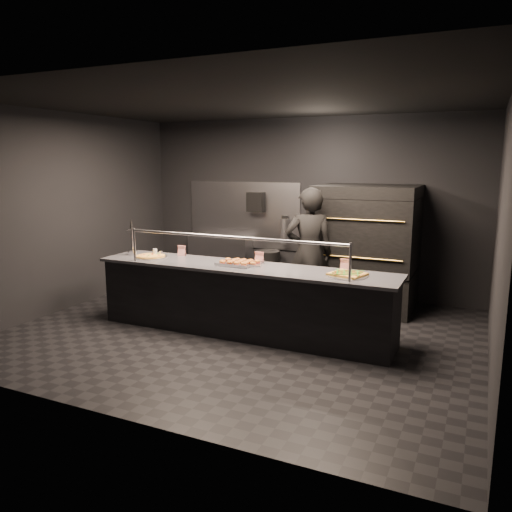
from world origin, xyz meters
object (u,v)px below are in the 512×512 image
towel_dispenser (256,202)px  trash_bin (268,271)px  slider_tray_b (245,263)px  pizza_oven (366,247)px  round_pizza (151,256)px  service_counter (243,299)px  prep_shelf (221,260)px  square_pizza (347,274)px  slider_tray_a (236,263)px  beer_tap (132,245)px  fire_extinguisher (285,231)px  worker (309,253)px

towel_dispenser → trash_bin: towel_dispenser is taller
slider_tray_b → trash_bin: 2.29m
pizza_oven → slider_tray_b: (-1.20, -1.82, -0.02)m
towel_dispenser → round_pizza: (-0.55, -2.41, -0.61)m
service_counter → prep_shelf: 2.82m
service_counter → square_pizza: (1.40, -0.00, 0.47)m
slider_tray_a → trash_bin: bearing=102.5°
service_counter → slider_tray_a: service_counter is taller
beer_tap → round_pizza: size_ratio=1.14×
fire_extinguisher → beer_tap: 2.78m
slider_tray_b → worker: 1.14m
slider_tray_a → service_counter: bearing=-4.8°
beer_tap → trash_bin: size_ratio=0.75×
service_counter → worker: bearing=63.3°
square_pizza → trash_bin: bearing=131.8°
pizza_oven → slider_tray_a: (-1.30, -1.89, -0.02)m
towel_dispenser → slider_tray_b: (0.90, -2.31, -0.60)m
prep_shelf → round_pizza: size_ratio=2.57×
prep_shelf → towel_dispenser: bearing=5.7°
round_pizza → worker: 2.28m
trash_bin → round_pizza: bearing=-111.0°
round_pizza → trash_bin: round_pizza is taller
pizza_oven → fire_extinguisher: 1.63m
prep_shelf → fire_extinguisher: (1.25, 0.08, 0.61)m
prep_shelf → square_pizza: size_ratio=2.45×
square_pizza → prep_shelf: bearing=142.2°
towel_dispenser → square_pizza: size_ratio=0.71×
prep_shelf → worker: size_ratio=0.63×
prep_shelf → slider_tray_b: size_ratio=2.37×
slider_tray_a → fire_extinguisher: bearing=96.0°
prep_shelf → trash_bin: 1.02m
fire_extinguisher → round_pizza: (-1.10, -2.42, -0.12)m
fire_extinguisher → worker: worker is taller
towel_dispenser → fire_extinguisher: towel_dispenser is taller
square_pizza → worker: worker is taller
worker → service_counter: bearing=37.2°
beer_tap → towel_dispenser: bearing=69.0°
round_pizza → slider_tray_a: slider_tray_a is taller
pizza_oven → prep_shelf: 2.88m
towel_dispenser → fire_extinguisher: bearing=1.0°
round_pizza → slider_tray_b: slider_tray_b is taller
round_pizza → slider_tray_b: bearing=3.9°
prep_shelf → slider_tray_b: (1.60, -2.24, 0.50)m
beer_tap → round_pizza: beer_tap is taller
fire_extinguisher → worker: bearing=-55.7°
round_pizza → service_counter: bearing=0.6°
pizza_oven → square_pizza: 1.91m
beer_tap → slider_tray_a: bearing=-0.7°
trash_bin → slider_tray_a: bearing=-77.5°
pizza_oven → towel_dispenser: bearing=166.9°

